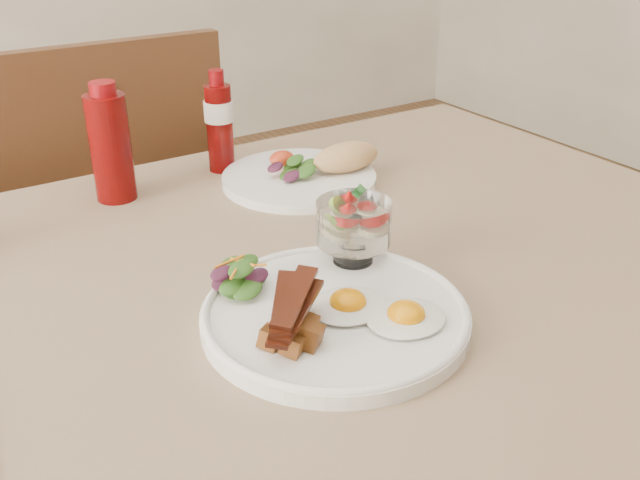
% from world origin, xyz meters
% --- Properties ---
extents(table, '(1.33, 0.88, 0.75)m').
position_xyz_m(table, '(0.00, 0.00, 0.66)').
color(table, '#522D1A').
rests_on(table, ground).
extents(chair_far, '(0.42, 0.42, 0.93)m').
position_xyz_m(chair_far, '(0.00, 0.66, 0.52)').
color(chair_far, '#522D1A').
rests_on(chair_far, ground).
extents(main_plate, '(0.28, 0.28, 0.02)m').
position_xyz_m(main_plate, '(0.02, -0.12, 0.76)').
color(main_plate, white).
rests_on(main_plate, table).
extents(fried_eggs, '(0.14, 0.15, 0.02)m').
position_xyz_m(fried_eggs, '(0.05, -0.15, 0.77)').
color(fried_eggs, white).
rests_on(fried_eggs, main_plate).
extents(bacon_potato_pile, '(0.09, 0.10, 0.05)m').
position_xyz_m(bacon_potato_pile, '(-0.04, -0.14, 0.79)').
color(bacon_potato_pile, brown).
rests_on(bacon_potato_pile, main_plate).
extents(side_salad, '(0.07, 0.07, 0.04)m').
position_xyz_m(side_salad, '(-0.04, -0.03, 0.78)').
color(side_salad, '#235416').
rests_on(side_salad, main_plate).
extents(fruit_cup, '(0.09, 0.09, 0.09)m').
position_xyz_m(fruit_cup, '(0.10, -0.04, 0.82)').
color(fruit_cup, white).
rests_on(fruit_cup, main_plate).
extents(second_plate, '(0.25, 0.23, 0.06)m').
position_xyz_m(second_plate, '(0.21, 0.23, 0.77)').
color(second_plate, white).
rests_on(second_plate, table).
extents(ketchup_bottle, '(0.06, 0.06, 0.17)m').
position_xyz_m(ketchup_bottle, '(-0.06, 0.33, 0.83)').
color(ketchup_bottle, '#5C0505').
rests_on(ketchup_bottle, table).
extents(hot_sauce_bottle, '(0.06, 0.06, 0.16)m').
position_xyz_m(hot_sauce_bottle, '(0.12, 0.35, 0.83)').
color(hot_sauce_bottle, '#5C0505').
rests_on(hot_sauce_bottle, table).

